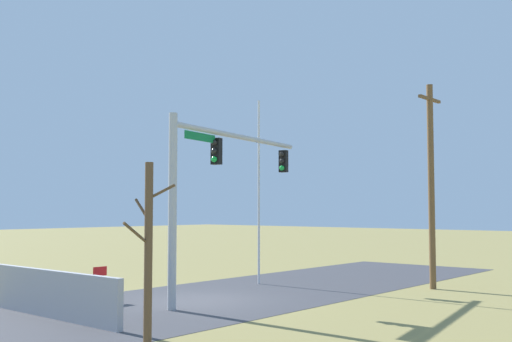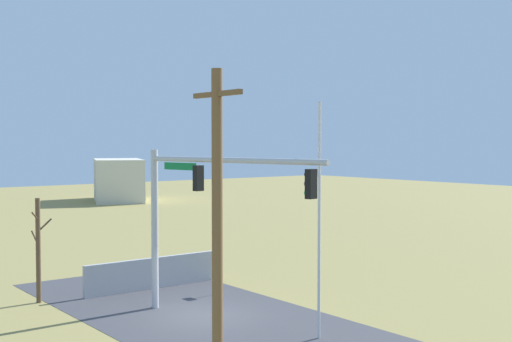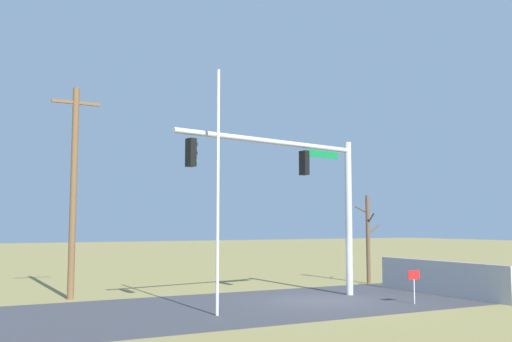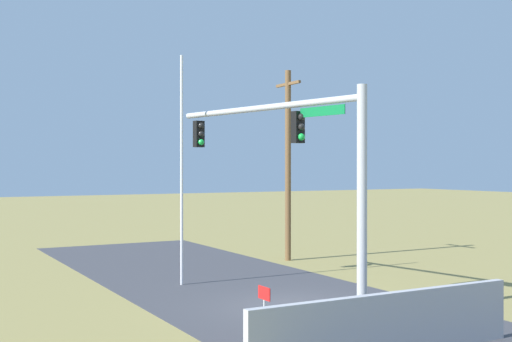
{
  "view_description": "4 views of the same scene",
  "coord_description": "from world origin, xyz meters",
  "px_view_note": "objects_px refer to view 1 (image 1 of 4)",
  "views": [
    {
      "loc": [
        15.42,
        15.73,
        3.22
      ],
      "look_at": [
        -2.33,
        0.57,
        4.7
      ],
      "focal_mm": 42.82,
      "sensor_mm": 36.0,
      "label": 1
    },
    {
      "loc": [
        -21.34,
        13.86,
        6.65
      ],
      "look_at": [
        -2.61,
        -0.62,
        5.65
      ],
      "focal_mm": 46.76,
      "sensor_mm": 36.0,
      "label": 2
    },
    {
      "loc": [
        -12.76,
        -18.63,
        2.9
      ],
      "look_at": [
        -2.82,
        -0.18,
        4.86
      ],
      "focal_mm": 40.47,
      "sensor_mm": 36.0,
      "label": 3
    },
    {
      "loc": [
        16.37,
        -10.36,
        4.12
      ],
      "look_at": [
        -2.43,
        0.07,
        4.0
      ],
      "focal_mm": 46.06,
      "sensor_mm": 36.0,
      "label": 4
    }
  ],
  "objects_px": {
    "signal_mast": "(215,172)",
    "utility_pole": "(431,182)",
    "flagpole": "(259,191)",
    "bare_tree": "(148,251)",
    "open_sign": "(100,276)"
  },
  "relations": [
    {
      "from": "signal_mast",
      "to": "bare_tree",
      "type": "xyz_separation_m",
      "value": [
        6.18,
        3.83,
        -2.33
      ]
    },
    {
      "from": "signal_mast",
      "to": "flagpole",
      "type": "xyz_separation_m",
      "value": [
        -4.7,
        -1.9,
        -0.55
      ]
    },
    {
      "from": "signal_mast",
      "to": "utility_pole",
      "type": "height_order",
      "value": "utility_pole"
    },
    {
      "from": "utility_pole",
      "to": "signal_mast",
      "type": "bearing_deg",
      "value": -29.51
    },
    {
      "from": "utility_pole",
      "to": "flagpole",
      "type": "bearing_deg",
      "value": -62.55
    },
    {
      "from": "bare_tree",
      "to": "signal_mast",
      "type": "bearing_deg",
      "value": -148.2
    },
    {
      "from": "utility_pole",
      "to": "open_sign",
      "type": "relative_size",
      "value": 6.89
    },
    {
      "from": "signal_mast",
      "to": "flagpole",
      "type": "bearing_deg",
      "value": -157.99
    },
    {
      "from": "signal_mast",
      "to": "utility_pole",
      "type": "relative_size",
      "value": 1.01
    },
    {
      "from": "flagpole",
      "to": "utility_pole",
      "type": "height_order",
      "value": "utility_pole"
    },
    {
      "from": "signal_mast",
      "to": "utility_pole",
      "type": "bearing_deg",
      "value": 150.49
    },
    {
      "from": "flagpole",
      "to": "utility_pole",
      "type": "xyz_separation_m",
      "value": [
        -3.35,
        6.46,
        0.35
      ]
    },
    {
      "from": "utility_pole",
      "to": "bare_tree",
      "type": "distance_m",
      "value": 14.4
    },
    {
      "from": "signal_mast",
      "to": "bare_tree",
      "type": "height_order",
      "value": "signal_mast"
    },
    {
      "from": "utility_pole",
      "to": "bare_tree",
      "type": "xyz_separation_m",
      "value": [
        14.23,
        -0.73,
        -2.13
      ]
    }
  ]
}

